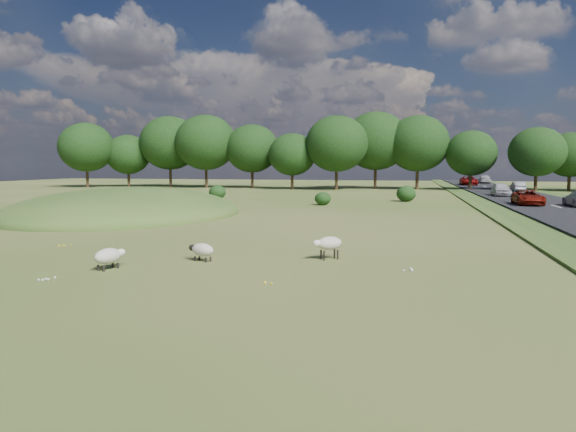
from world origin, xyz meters
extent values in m
plane|color=#375A1C|center=(0.00, 20.00, 0.00)|extent=(160.00, 160.00, 0.00)
ellipsoid|color=#33561E|center=(-12.00, 12.00, 0.00)|extent=(16.00, 20.00, 4.00)
cube|color=black|center=(20.00, 30.00, 0.12)|extent=(8.00, 150.00, 0.25)
cylinder|color=black|center=(-42.96, 52.57, 1.89)|extent=(0.44, 0.44, 3.77)
ellipsoid|color=black|center=(-42.96, 52.57, 6.50)|extent=(8.81, 8.81, 7.93)
cylinder|color=black|center=(-37.62, 56.23, 1.56)|extent=(0.44, 0.44, 3.12)
ellipsoid|color=black|center=(-37.62, 56.23, 5.38)|extent=(7.28, 7.28, 6.55)
cylinder|color=black|center=(-30.54, 57.35, 2.11)|extent=(0.44, 0.44, 4.21)
ellipsoid|color=black|center=(-30.54, 57.35, 7.25)|extent=(9.83, 9.83, 8.84)
cylinder|color=black|center=(-23.43, 55.54, 2.09)|extent=(0.44, 0.44, 4.18)
ellipsoid|color=black|center=(-23.43, 55.54, 7.20)|extent=(9.75, 9.75, 8.78)
cylinder|color=black|center=(-15.94, 56.24, 1.80)|extent=(0.44, 0.44, 3.61)
ellipsoid|color=black|center=(-15.94, 56.24, 6.21)|extent=(8.41, 8.41, 7.57)
cylinder|color=black|center=(-8.82, 53.43, 1.51)|extent=(0.44, 0.44, 3.02)
ellipsoid|color=black|center=(-8.82, 53.43, 5.20)|extent=(7.04, 7.04, 6.34)
cylinder|color=black|center=(-2.08, 52.98, 1.95)|extent=(0.44, 0.44, 3.90)
ellipsoid|color=black|center=(-2.08, 52.98, 6.71)|extent=(9.09, 9.09, 8.18)
cylinder|color=black|center=(3.25, 57.90, 2.11)|extent=(0.44, 0.44, 4.22)
ellipsoid|color=black|center=(3.25, 57.90, 7.27)|extent=(9.85, 9.85, 8.86)
cylinder|color=black|center=(9.45, 56.94, 1.97)|extent=(0.44, 0.44, 3.94)
ellipsoid|color=black|center=(9.45, 56.94, 6.79)|extent=(9.20, 9.20, 8.28)
cylinder|color=black|center=(16.87, 56.01, 1.54)|extent=(0.44, 0.44, 3.09)
ellipsoid|color=black|center=(16.87, 56.01, 5.32)|extent=(7.20, 7.20, 6.48)
cylinder|color=black|center=(24.77, 52.46, 1.56)|extent=(0.44, 0.44, 3.12)
ellipsoid|color=black|center=(24.77, 52.46, 5.38)|extent=(7.29, 7.29, 6.56)
cylinder|color=black|center=(29.90, 56.26, 1.47)|extent=(0.44, 0.44, 2.93)
ellipsoid|color=black|center=(29.90, 56.26, 5.05)|extent=(6.84, 6.84, 6.16)
ellipsoid|color=black|center=(0.57, 24.18, 0.60)|extent=(1.47, 1.47, 1.20)
ellipsoid|color=black|center=(7.94, 30.56, 0.78)|extent=(1.91, 1.91, 1.57)
ellipsoid|color=black|center=(-11.69, 29.66, 0.74)|extent=(1.81, 1.81, 1.48)
ellipsoid|color=#C2B5A1|center=(5.13, -2.38, 0.63)|extent=(1.14, 1.04, 0.52)
ellipsoid|color=silver|center=(4.69, -2.71, 0.67)|extent=(0.41, 0.40, 0.26)
cylinder|color=black|center=(4.97, -2.66, 0.19)|extent=(0.07, 0.07, 0.37)
cylinder|color=black|center=(4.81, -2.45, 0.19)|extent=(0.07, 0.07, 0.37)
cylinder|color=black|center=(5.44, -2.30, 0.19)|extent=(0.07, 0.07, 0.37)
cylinder|color=black|center=(5.29, -2.10, 0.19)|extent=(0.07, 0.07, 0.37)
ellipsoid|color=#C2B5A1|center=(-2.14, -6.06, 0.48)|extent=(0.86, 1.20, 0.55)
ellipsoid|color=silver|center=(-1.97, -5.50, 0.52)|extent=(0.35, 0.41, 0.28)
cylinder|color=black|center=(-2.17, -5.72, 0.10)|extent=(0.08, 0.08, 0.20)
cylinder|color=black|center=(-1.92, -5.80, 0.10)|extent=(0.08, 0.08, 0.20)
cylinder|color=black|center=(-2.35, -6.32, 0.10)|extent=(0.08, 0.08, 0.20)
cylinder|color=black|center=(-2.10, -6.40, 0.10)|extent=(0.08, 0.08, 0.20)
ellipsoid|color=#C2B5A1|center=(0.48, -3.84, 0.44)|extent=(1.10, 0.84, 0.50)
ellipsoid|color=black|center=(-0.01, -3.65, 0.47)|extent=(0.38, 0.34, 0.25)
cylinder|color=black|center=(0.17, -3.86, 0.09)|extent=(0.07, 0.07, 0.18)
cylinder|color=black|center=(0.26, -3.63, 0.09)|extent=(0.07, 0.07, 0.18)
cylinder|color=black|center=(0.71, -4.06, 0.09)|extent=(0.07, 0.07, 0.18)
cylinder|color=black|center=(0.80, -3.83, 0.09)|extent=(0.07, 0.07, 0.18)
imported|color=silver|center=(18.10, 38.52, 0.99)|extent=(1.74, 4.32, 1.47)
imported|color=maroon|center=(18.10, 25.27, 0.88)|extent=(2.08, 4.51, 1.25)
imported|color=maroon|center=(18.10, 69.03, 1.02)|extent=(2.55, 5.54, 1.54)
imported|color=#929499|center=(21.90, 49.03, 0.86)|extent=(1.30, 3.73, 1.23)
imported|color=silver|center=(21.90, 79.12, 0.98)|extent=(2.05, 5.05, 1.47)
camera|label=1|loc=(7.99, -21.86, 3.65)|focal=32.00mm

